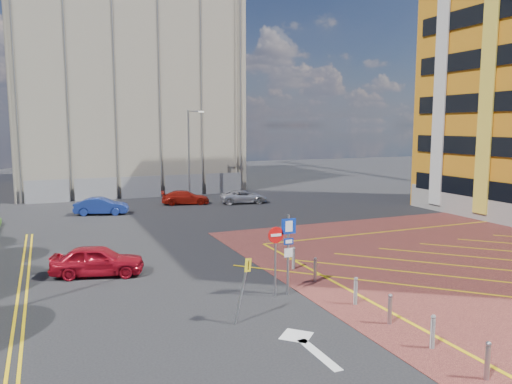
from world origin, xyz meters
TOP-DOWN VIEW (x-y plane):
  - ground at (0.00, 0.00)m, footprint 140.00×140.00m
  - lamp_back at (4.08, 28.00)m, footprint 1.53×0.16m
  - sign_cluster at (0.30, 0.98)m, footprint 1.17×0.12m
  - warning_sign at (-2.14, -0.97)m, footprint 0.71×0.41m
  - bollard_row at (2.30, -1.67)m, footprint 0.14×11.14m
  - construction_building at (0.00, 40.00)m, footprint 21.20×19.20m
  - construction_fence at (1.00, 30.00)m, footprint 21.60×0.06m
  - car_red_left at (-6.13, 6.59)m, footprint 4.28×2.61m
  - car_blue_back at (-4.34, 22.38)m, footprint 4.10×2.37m
  - car_red_back at (2.74, 24.75)m, footprint 4.26×2.45m
  - car_silver_back at (7.50, 23.37)m, footprint 4.32×2.58m

SIDE VIEW (x-z plane):
  - ground at x=0.00m, z-range 0.00..0.00m
  - bollard_row at x=2.30m, z-range 0.02..0.92m
  - car_silver_back at x=7.50m, z-range 0.00..1.12m
  - car_red_back at x=2.74m, z-range 0.00..1.16m
  - car_blue_back at x=-4.34m, z-range 0.00..1.28m
  - car_red_left at x=-6.13m, z-range 0.00..1.36m
  - construction_fence at x=1.00m, z-range 0.00..2.00m
  - warning_sign at x=-2.14m, z-range 0.30..2.55m
  - sign_cluster at x=0.30m, z-range 0.35..3.55m
  - lamp_back at x=4.08m, z-range 0.36..8.36m
  - construction_building at x=0.00m, z-range 0.00..22.00m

